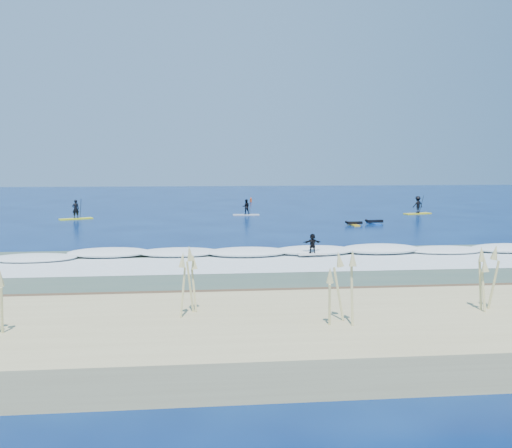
{
  "coord_description": "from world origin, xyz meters",
  "views": [
    {
      "loc": [
        -5.86,
        -42.82,
        5.51
      ],
      "look_at": [
        -1.37,
        0.86,
        0.6
      ],
      "focal_mm": 40.0,
      "sensor_mm": 36.0,
      "label": 1
    }
  ],
  "objects": [
    {
      "name": "dune_grass",
      "position": [
        0.0,
        -27.0,
        1.85
      ],
      "size": [
        40.0,
        4.0,
        1.7
      ],
      "primitive_type": null,
      "color": "#D5C983",
      "rests_on": "dune"
    },
    {
      "name": "wave_surfer",
      "position": [
        0.62,
        -11.19,
        0.71
      ],
      "size": [
        1.71,
        0.62,
        1.21
      ],
      "rotation": [
        0.0,
        0.0,
        0.1
      ],
      "color": "silver",
      "rests_on": "breaking_wave"
    },
    {
      "name": "prone_paddler_far",
      "position": [
        9.45,
        5.33,
        0.15
      ],
      "size": [
        1.67,
        2.14,
        0.44
      ],
      "rotation": [
        0.0,
        0.0,
        1.68
      ],
      "color": "blue",
      "rests_on": "ground"
    },
    {
      "name": "sup_paddler_right",
      "position": [
        16.73,
        13.75,
        0.83
      ],
      "size": [
        3.13,
        1.66,
        2.14
      ],
      "rotation": [
        0.0,
        0.0,
        0.31
      ],
      "color": "yellow",
      "rests_on": "ground"
    },
    {
      "name": "breaking_wave",
      "position": [
        0.0,
        -10.0,
        0.0
      ],
      "size": [
        40.0,
        6.0,
        0.3
      ],
      "primitive_type": "cube",
      "color": "white",
      "rests_on": "ground"
    },
    {
      "name": "whitewater",
      "position": [
        0.0,
        -13.0,
        0.0
      ],
      "size": [
        34.0,
        5.0,
        0.02
      ],
      "primitive_type": "cube",
      "color": "silver",
      "rests_on": "ground"
    },
    {
      "name": "prone_paddler_near",
      "position": [
        7.38,
        4.4,
        0.14
      ],
      "size": [
        1.53,
        1.95,
        0.4
      ],
      "rotation": [
        0.0,
        0.0,
        1.64
      ],
      "color": "yellow",
      "rests_on": "ground"
    },
    {
      "name": "ground",
      "position": [
        0.0,
        0.0,
        0.0
      ],
      "size": [
        160.0,
        160.0,
        0.0
      ],
      "primitive_type": "plane",
      "color": "#031441",
      "rests_on": "ground"
    },
    {
      "name": "marker_buoy",
      "position": [
        1.19,
        32.57,
        0.29
      ],
      "size": [
        0.28,
        0.28,
        0.67
      ],
      "rotation": [
        0.0,
        0.0,
        -0.44
      ],
      "color": "#EC4815",
      "rests_on": "ground"
    },
    {
      "name": "wet_sand_strip",
      "position": [
        0.0,
        -21.5,
        0.0
      ],
      "size": [
        90.0,
        5.0,
        0.08
      ],
      "primitive_type": "cube",
      "color": "#473021",
      "rests_on": "ground"
    },
    {
      "name": "dune",
      "position": [
        0.0,
        -27.0,
        0.0
      ],
      "size": [
        90.0,
        7.0,
        2.0
      ],
      "primitive_type": "cube",
      "color": "tan",
      "rests_on": "ground"
    },
    {
      "name": "sup_paddler_left",
      "position": [
        -17.28,
        11.94,
        0.67
      ],
      "size": [
        3.06,
        2.01,
        2.13
      ],
      "rotation": [
        0.0,
        0.0,
        0.45
      ],
      "color": "#F5FB1B",
      "rests_on": "ground"
    },
    {
      "name": "shallow_water",
      "position": [
        0.0,
        -14.0,
        0.01
      ],
      "size": [
        90.0,
        13.0,
        0.01
      ],
      "primitive_type": "cube",
      "color": "#3D5342",
      "rests_on": "ground"
    },
    {
      "name": "sup_paddler_center",
      "position": [
        -1.01,
        14.15,
        0.69
      ],
      "size": [
        2.65,
        0.67,
        1.86
      ],
      "rotation": [
        0.0,
        0.0,
        -0.0
      ],
      "color": "silver",
      "rests_on": "ground"
    }
  ]
}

